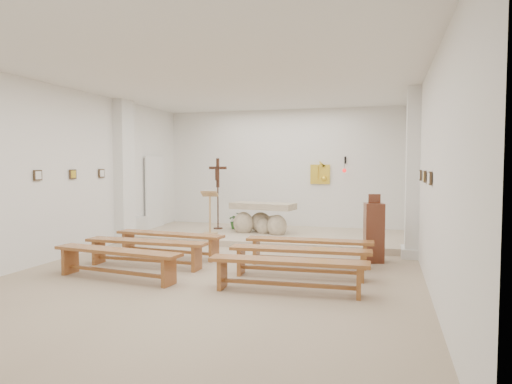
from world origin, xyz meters
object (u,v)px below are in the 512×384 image
(bench_right_front, at_px, (309,246))
(bench_left_third, at_px, (117,257))
(lectern, at_px, (210,212))
(donation_pedestal, at_px, (374,232))
(altar, at_px, (262,220))
(bench_left_front, at_px, (169,239))
(bench_right_third, at_px, (288,268))
(bench_left_second, at_px, (146,247))
(crucifix_stand, at_px, (218,188))
(bench_right_second, at_px, (300,255))

(bench_right_front, distance_m, bench_left_third, 3.50)
(lectern, height_order, bench_right_front, lectern)
(donation_pedestal, relative_size, bench_right_front, 0.56)
(altar, bearing_deg, donation_pedestal, -27.52)
(bench_left_front, bearing_deg, bench_right_third, -27.71)
(altar, xyz_separation_m, donation_pedestal, (2.87, -2.17, 0.11))
(altar, height_order, bench_left_third, altar)
(bench_left_front, relative_size, bench_left_third, 1.00)
(altar, distance_m, bench_left_second, 4.00)
(donation_pedestal, xyz_separation_m, bench_left_third, (-4.09, -2.60, -0.21))
(bench_left_front, distance_m, bench_left_third, 1.93)
(bench_left_second, height_order, bench_left_third, same)
(bench_right_front, relative_size, bench_right_third, 1.00)
(altar, xyz_separation_m, crucifix_stand, (-1.36, 0.37, 0.79))
(donation_pedestal, xyz_separation_m, bench_left_front, (-4.09, -0.67, -0.21))
(bench_left_third, bearing_deg, altar, 83.03)
(bench_right_front, distance_m, bench_right_third, 1.93)
(donation_pedestal, xyz_separation_m, bench_right_third, (-1.17, -2.60, -0.21))
(lectern, xyz_separation_m, bench_left_third, (-0.01, -4.15, -0.33))
(bench_left_front, bearing_deg, bench_right_front, 5.66)
(crucifix_stand, distance_m, bench_right_front, 4.53)
(bench_right_third, bearing_deg, bench_left_third, 177.39)
(crucifix_stand, height_order, bench_right_third, crucifix_stand)
(crucifix_stand, bearing_deg, donation_pedestal, -12.36)
(bench_right_second, xyz_separation_m, bench_left_third, (-2.92, -0.96, 0.00))
(lectern, bearing_deg, bench_left_third, -99.77)
(bench_left_third, bearing_deg, crucifix_stand, 99.01)
(lectern, height_order, bench_right_second, lectern)
(altar, height_order, crucifix_stand, crucifix_stand)
(bench_left_second, relative_size, bench_right_second, 0.99)
(lectern, bearing_deg, bench_left_front, -99.92)
(bench_right_front, distance_m, bench_right_second, 0.96)
(altar, bearing_deg, crucifix_stand, 174.34)
(bench_right_front, height_order, bench_right_second, same)
(crucifix_stand, distance_m, bench_left_second, 4.27)
(lectern, relative_size, bench_right_third, 0.47)
(bench_left_second, xyz_separation_m, bench_right_second, (2.92, 0.00, 0.00))
(crucifix_stand, relative_size, bench_right_front, 0.81)
(crucifix_stand, bearing_deg, bench_left_second, -69.51)
(lectern, distance_m, bench_right_front, 3.68)
(altar, height_order, bench_left_front, altar)
(bench_right_front, relative_size, bench_left_third, 0.99)
(crucifix_stand, xyz_separation_m, donation_pedestal, (4.24, -2.54, -0.68))
(bench_left_second, bearing_deg, altar, 72.85)
(bench_right_front, bearing_deg, donation_pedestal, 27.87)
(bench_left_front, xyz_separation_m, bench_left_third, (0.00, -1.93, 0.00))
(lectern, xyz_separation_m, crucifix_stand, (-0.16, 0.98, 0.56))
(crucifix_stand, height_order, bench_right_front, crucifix_stand)
(bench_right_front, bearing_deg, bench_left_third, -148.71)
(donation_pedestal, bearing_deg, lectern, 147.14)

